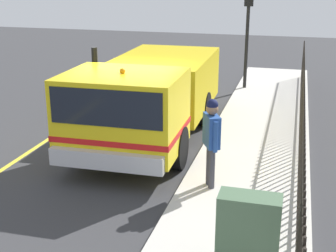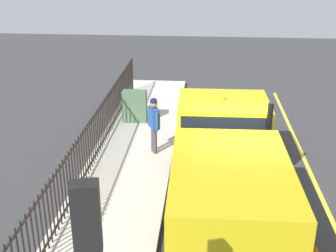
{
  "view_description": "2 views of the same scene",
  "coord_description": "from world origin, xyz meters",
  "px_view_note": "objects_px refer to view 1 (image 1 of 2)",
  "views": [
    {
      "loc": [
        3.95,
        -10.7,
        4.2
      ],
      "look_at": [
        1.44,
        -1.56,
        1.09
      ],
      "focal_mm": 50.59,
      "sensor_mm": 36.0,
      "label": 1
    },
    {
      "loc": [
        1.01,
        10.1,
        6.09
      ],
      "look_at": [
        2.0,
        -1.56,
        1.32
      ],
      "focal_mm": 47.09,
      "sensor_mm": 36.0,
      "label": 2
    }
  ],
  "objects_px": {
    "utility_cabinet": "(248,233)",
    "worker_standing": "(211,134)",
    "work_truck": "(148,94)",
    "traffic_cone": "(121,99)",
    "traffic_light_near": "(248,13)"
  },
  "relations": [
    {
      "from": "work_truck",
      "to": "worker_standing",
      "type": "height_order",
      "value": "work_truck"
    },
    {
      "from": "worker_standing",
      "to": "traffic_cone",
      "type": "xyz_separation_m",
      "value": [
        -3.78,
        5.07,
        -0.89
      ]
    },
    {
      "from": "worker_standing",
      "to": "traffic_cone",
      "type": "height_order",
      "value": "worker_standing"
    },
    {
      "from": "worker_standing",
      "to": "traffic_cone",
      "type": "bearing_deg",
      "value": 10.99
    },
    {
      "from": "worker_standing",
      "to": "work_truck",
      "type": "bearing_deg",
      "value": 13.75
    },
    {
      "from": "utility_cabinet",
      "to": "worker_standing",
      "type": "bearing_deg",
      "value": 111.28
    },
    {
      "from": "utility_cabinet",
      "to": "traffic_cone",
      "type": "relative_size",
      "value": 1.65
    },
    {
      "from": "work_truck",
      "to": "traffic_cone",
      "type": "xyz_separation_m",
      "value": [
        -1.7,
        2.54,
        -0.92
      ]
    },
    {
      "from": "work_truck",
      "to": "traffic_cone",
      "type": "relative_size",
      "value": 9.66
    },
    {
      "from": "worker_standing",
      "to": "traffic_light_near",
      "type": "height_order",
      "value": "traffic_light_near"
    },
    {
      "from": "traffic_cone",
      "to": "traffic_light_near",
      "type": "bearing_deg",
      "value": 44.99
    },
    {
      "from": "worker_standing",
      "to": "utility_cabinet",
      "type": "height_order",
      "value": "worker_standing"
    },
    {
      "from": "traffic_light_near",
      "to": "utility_cabinet",
      "type": "height_order",
      "value": "traffic_light_near"
    },
    {
      "from": "work_truck",
      "to": "worker_standing",
      "type": "xyz_separation_m",
      "value": [
        2.08,
        -2.53,
        -0.03
      ]
    },
    {
      "from": "utility_cabinet",
      "to": "traffic_light_near",
      "type": "bearing_deg",
      "value": 96.7
    }
  ]
}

